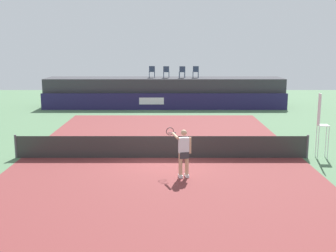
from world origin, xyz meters
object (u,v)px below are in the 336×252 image
(tennis_player, at_px, (184,151))
(spectator_chair_far_left, at_px, (152,71))
(net_post_near, at_px, (16,146))
(tennis_ball, at_px, (159,142))
(spectator_chair_right, at_px, (196,71))
(umpire_chair, at_px, (321,121))
(net_post_far, at_px, (308,146))
(spectator_chair_left, at_px, (167,71))
(spectator_chair_center, at_px, (183,71))

(tennis_player, bearing_deg, spectator_chair_far_left, 95.65)
(net_post_near, distance_m, tennis_ball, 6.62)
(spectator_chair_right, relative_size, umpire_chair, 0.32)
(spectator_chair_far_left, distance_m, spectator_chair_right, 3.35)
(net_post_far, bearing_deg, net_post_near, 180.00)
(spectator_chair_right, xyz_separation_m, net_post_far, (3.81, -15.36, -2.19))
(spectator_chair_far_left, xyz_separation_m, tennis_player, (1.79, -18.08, -1.73))
(spectator_chair_left, bearing_deg, tennis_player, -87.80)
(spectator_chair_far_left, distance_m, spectator_chair_center, 2.32)
(tennis_ball, bearing_deg, net_post_far, -23.32)
(spectator_chair_far_left, bearing_deg, net_post_near, -108.77)
(spectator_chair_far_left, distance_m, umpire_chair, 17.24)
(spectator_chair_center, bearing_deg, net_post_far, -72.23)
(net_post_far, distance_m, tennis_ball, 6.99)
(tennis_ball, bearing_deg, umpire_chair, -21.70)
(spectator_chair_right, distance_m, net_post_far, 15.97)
(tennis_player, bearing_deg, net_post_near, 159.22)
(spectator_chair_far_left, xyz_separation_m, net_post_far, (7.16, -15.42, -2.19))
(spectator_chair_far_left, relative_size, umpire_chair, 0.32)
(umpire_chair, height_order, tennis_player, umpire_chair)
(umpire_chair, relative_size, net_post_far, 2.76)
(spectator_chair_center, relative_size, net_post_far, 0.89)
(spectator_chair_center, relative_size, tennis_player, 0.50)
(spectator_chair_right, relative_size, tennis_ball, 13.06)
(umpire_chair, height_order, tennis_ball, umpire_chair)
(tennis_player, bearing_deg, umpire_chair, 24.51)
(spectator_chair_left, height_order, net_post_far, spectator_chair_left)
(spectator_chair_left, xyz_separation_m, spectator_chair_center, (1.21, -0.05, 0.00))
(spectator_chair_right, bearing_deg, tennis_player, -94.96)
(net_post_far, bearing_deg, spectator_chair_center, 107.77)
(spectator_chair_center, xyz_separation_m, net_post_far, (4.85, -15.15, -2.19))
(spectator_chair_center, xyz_separation_m, umpire_chair, (5.36, -15.13, -1.11))
(spectator_chair_left, height_order, umpire_chair, spectator_chair_left)
(tennis_player, bearing_deg, spectator_chair_left, 92.20)
(spectator_chair_far_left, distance_m, net_post_near, 16.43)
(net_post_near, height_order, tennis_player, tennis_player)
(spectator_chair_left, distance_m, tennis_player, 17.96)
(spectator_chair_far_left, distance_m, net_post_far, 17.14)
(spectator_chair_far_left, relative_size, net_post_near, 0.89)
(umpire_chair, bearing_deg, spectator_chair_far_left, 116.45)
(spectator_chair_far_left, height_order, umpire_chair, spectator_chair_far_left)
(spectator_chair_right, xyz_separation_m, umpire_chair, (4.31, -15.35, -1.11))
(spectator_chair_far_left, relative_size, tennis_ball, 13.06)
(spectator_chair_right, bearing_deg, net_post_far, -76.07)
(umpire_chair, bearing_deg, spectator_chair_left, 113.37)
(umpire_chair, xyz_separation_m, net_post_far, (-0.50, -0.01, -1.09))
(spectator_chair_far_left, height_order, spectator_chair_center, same)
(spectator_chair_right, distance_m, umpire_chair, 15.98)
(spectator_chair_left, relative_size, umpire_chair, 0.32)
(spectator_chair_left, relative_size, net_post_far, 0.89)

